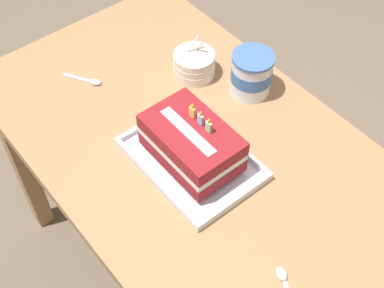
% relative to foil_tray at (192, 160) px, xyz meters
% --- Properties ---
extents(ground_plane, '(8.00, 8.00, 0.00)m').
position_rel_foil_tray_xyz_m(ground_plane, '(-0.05, 0.04, -0.78)').
color(ground_plane, '#6B5B4C').
extents(dining_table, '(1.24, 0.74, 0.77)m').
position_rel_foil_tray_xyz_m(dining_table, '(-0.05, 0.04, -0.12)').
color(dining_table, '#9E754C').
rests_on(dining_table, ground_plane).
extents(foil_tray, '(0.34, 0.24, 0.02)m').
position_rel_foil_tray_xyz_m(foil_tray, '(0.00, 0.00, 0.00)').
color(foil_tray, silver).
rests_on(foil_tray, dining_table).
extents(birthday_cake, '(0.24, 0.15, 0.14)m').
position_rel_foil_tray_xyz_m(birthday_cake, '(0.00, 0.00, 0.07)').
color(birthday_cake, maroon).
rests_on(birthday_cake, foil_tray).
extents(bowl_stack, '(0.12, 0.12, 0.12)m').
position_rel_foil_tray_xyz_m(bowl_stack, '(-0.25, 0.21, 0.03)').
color(bowl_stack, silver).
rests_on(bowl_stack, dining_table).
extents(ice_cream_tub, '(0.12, 0.12, 0.13)m').
position_rel_foil_tray_xyz_m(ice_cream_tub, '(-0.09, 0.29, 0.06)').
color(ice_cream_tub, white).
rests_on(ice_cream_tub, dining_table).
extents(serving_spoon_near_tray, '(0.11, 0.08, 0.01)m').
position_rel_foil_tray_xyz_m(serving_spoon_near_tray, '(-0.40, -0.04, -0.00)').
color(serving_spoon_near_tray, silver).
rests_on(serving_spoon_near_tray, dining_table).
extents(serving_spoon_by_bowls, '(0.13, 0.07, 0.01)m').
position_rel_foil_tray_xyz_m(serving_spoon_by_bowls, '(0.38, -0.05, -0.00)').
color(serving_spoon_by_bowls, silver).
rests_on(serving_spoon_by_bowls, dining_table).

